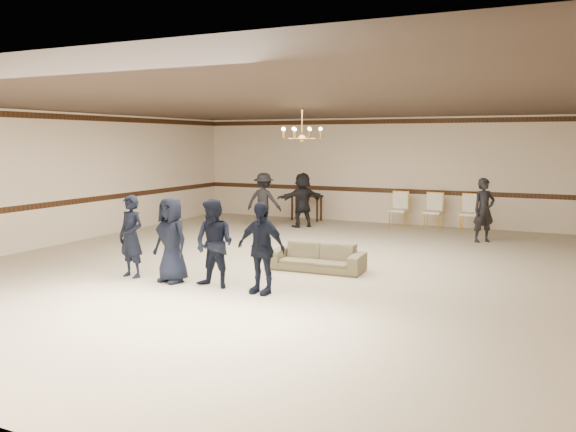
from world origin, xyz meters
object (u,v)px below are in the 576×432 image
Objects in this scene: boy_a at (131,236)px; settee at (317,257)px; adult_left at (264,201)px; adult_mid at (302,200)px; banquet_chair_left at (398,210)px; banquet_chair_right at (470,214)px; console_table at (307,208)px; boy_d at (261,248)px; adult_right at (484,210)px; banquet_chair_mid at (433,212)px; boy_c at (214,244)px; boy_b at (171,240)px; chandelier at (302,123)px.

boy_a reaches higher than settee.
adult_left is at bearing 103.26° from boy_a.
banquet_chair_left is (2.55, 1.15, -0.29)m from adult_mid.
banquet_chair_right reaches higher than console_table.
settee is at bearing 90.01° from boy_d.
adult_right is 2.21m from banquet_chair_mid.
boy_c reaches higher than settee.
boy_c is 8.51m from banquet_chair_mid.
banquet_chair_mid and banquet_chair_right have the same top height.
banquet_chair_mid is (1.13, 8.26, -0.25)m from boy_d.
banquet_chair_left is at bearing -174.69° from banquet_chair_mid.
boy_b is 1.49× the size of banquet_chair_right.
settee is (2.88, 1.99, -0.50)m from boy_a.
banquet_chair_mid is (3.83, 8.26, -0.25)m from boy_a.
boy_b is 2.85m from settee.
banquet_chair_left is at bearing 87.76° from settee.
boy_b reaches higher than banquet_chair_left.
boy_b reaches higher than console_table.
settee is 1.14× the size of adult_mid.
banquet_chair_left is (-2.55, 1.55, -0.29)m from adult_right.
adult_left reaches higher than boy_b.
boy_a and boy_d have the same top height.
adult_right reaches higher than banquet_chair_left.
boy_c reaches higher than banquet_chair_left.
adult_left is 1.57× the size of banquet_chair_left.
banquet_chair_mid reaches higher than console_table.
banquet_chair_mid is (2.03, 8.26, -0.25)m from boy_c.
boy_a is 3.54m from settee.
banquet_chair_mid is 4.01m from console_table.
banquet_chair_mid is at bearing 82.86° from boy_b.
adult_right is 1.57× the size of banquet_chair_left.
banquet_chair_mid is 1.00m from banquet_chair_right.
adult_right reaches higher than banquet_chair_mid.
boy_b is 6.59m from adult_left.
adult_mid is at bearing 113.79° from chandelier.
boy_a is at bearing -148.19° from settee.
banquet_chair_mid is at bearing 78.69° from settee.
boy_c reaches higher than console_table.
console_table is at bearing 109.60° from boy_b.
banquet_chair_left is at bearing 156.21° from adult_mid.
adult_mid is at bearing -161.85° from banquet_chair_right.
settee is at bearing 42.32° from boy_a.
banquet_chair_right is (-0.55, 1.55, -0.29)m from adult_right.
banquet_chair_mid is (4.45, 1.85, -0.29)m from adult_left.
boy_b is (0.90, 0.00, 0.00)m from boy_a.
boy_d is at bearing -153.08° from adult_right.
adult_right is (5.38, 6.71, 0.04)m from boy_a.
adult_right is (2.68, 6.71, 0.04)m from boy_d.
adult_left is at bearing -149.14° from banquet_chair_left.
adult_mid reaches higher than banquet_chair_right.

